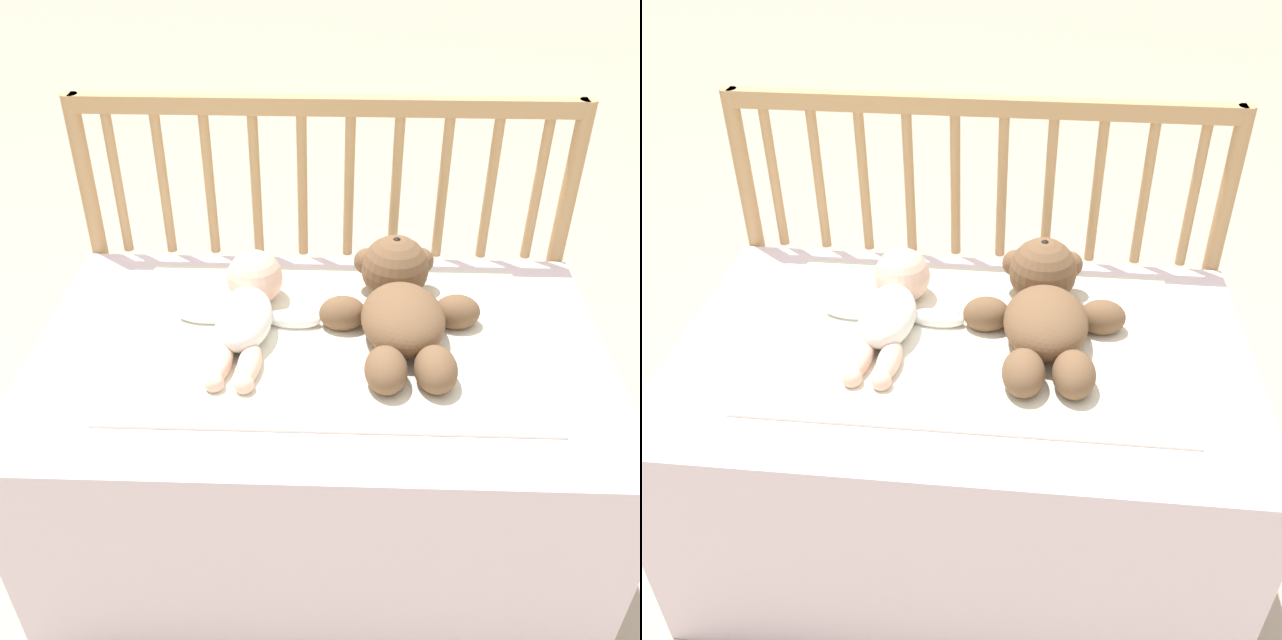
{
  "view_description": "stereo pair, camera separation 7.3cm",
  "coord_description": "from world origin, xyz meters",
  "views": [
    {
      "loc": [
        0.04,
        -1.07,
        1.34
      ],
      "look_at": [
        0.0,
        0.01,
        0.57
      ],
      "focal_mm": 40.0,
      "sensor_mm": 36.0,
      "label": 1
    },
    {
      "loc": [
        0.11,
        -1.06,
        1.34
      ],
      "look_at": [
        0.0,
        0.01,
        0.57
      ],
      "focal_mm": 40.0,
      "sensor_mm": 36.0,
      "label": 2
    }
  ],
  "objects": [
    {
      "name": "blanket",
      "position": [
        0.02,
        0.03,
        0.51
      ],
      "size": [
        0.78,
        0.51,
        0.01
      ],
      "color": "silver",
      "rests_on": "crib_mattress"
    },
    {
      "name": "crib_rail",
      "position": [
        0.0,
        0.36,
        0.61
      ],
      "size": [
        1.09,
        0.04,
        0.87
      ],
      "color": "tan",
      "rests_on": "ground_plane"
    },
    {
      "name": "ground_plane",
      "position": [
        0.0,
        0.0,
        0.0
      ],
      "size": [
        12.0,
        12.0,
        0.0
      ],
      "primitive_type": "plane",
      "color": "tan"
    },
    {
      "name": "crib_mattress",
      "position": [
        0.0,
        0.0,
        0.26
      ],
      "size": [
        1.09,
        0.68,
        0.51
      ],
      "color": "silver",
      "rests_on": "ground_plane"
    },
    {
      "name": "baby",
      "position": [
        -0.14,
        0.07,
        0.55
      ],
      "size": [
        0.29,
        0.36,
        0.11
      ],
      "color": "white",
      "rests_on": "crib_mattress"
    },
    {
      "name": "teddy_bear",
      "position": [
        0.15,
        0.07,
        0.57
      ],
      "size": [
        0.32,
        0.41,
        0.14
      ],
      "color": "brown",
      "rests_on": "crib_mattress"
    }
  ]
}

